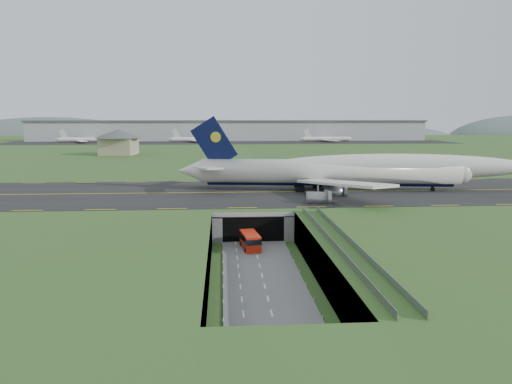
{
  "coord_description": "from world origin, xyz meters",
  "views": [
    {
      "loc": [
        -5.92,
        -86.48,
        24.3
      ],
      "look_at": [
        1.32,
        20.0,
        8.14
      ],
      "focal_mm": 35.0,
      "sensor_mm": 36.0,
      "label": 1
    }
  ],
  "objects": [
    {
      "name": "guideway",
      "position": [
        11.0,
        -19.11,
        5.32
      ],
      "size": [
        3.0,
        53.0,
        7.05
      ],
      "color": "#A8A8A3",
      "rests_on": "ground"
    },
    {
      "name": "service_building",
      "position": [
        -55.6,
        157.99,
        13.31
      ],
      "size": [
        24.94,
        24.94,
        12.33
      ],
      "rotation": [
        0.0,
        0.0,
        -0.11
      ],
      "color": "tan",
      "rests_on": "ground"
    },
    {
      "name": "airfield_deck",
      "position": [
        0.0,
        0.0,
        3.0
      ],
      "size": [
        800.0,
        800.0,
        6.0
      ],
      "primitive_type": "cube",
      "color": "gray",
      "rests_on": "ground"
    },
    {
      "name": "taxiway",
      "position": [
        0.0,
        33.0,
        6.09
      ],
      "size": [
        800.0,
        44.0,
        0.18
      ],
      "primitive_type": "cube",
      "color": "black",
      "rests_on": "airfield_deck"
    },
    {
      "name": "cargo_terminal",
      "position": [
        -0.18,
        299.41,
        13.96
      ],
      "size": [
        320.0,
        67.0,
        15.6
      ],
      "color": "#B2B2B2",
      "rests_on": "ground"
    },
    {
      "name": "trench_road",
      "position": [
        0.0,
        -7.5,
        0.1
      ],
      "size": [
        12.0,
        75.0,
        0.2
      ],
      "primitive_type": "cube",
      "color": "slate",
      "rests_on": "ground"
    },
    {
      "name": "jumbo_jet",
      "position": [
        26.43,
        33.97,
        11.1
      ],
      "size": [
        87.24,
        56.99,
        19.01
      ],
      "rotation": [
        0.0,
        0.0,
        -0.13
      ],
      "color": "silver",
      "rests_on": "ground"
    },
    {
      "name": "shuttle_tram",
      "position": [
        -0.93,
        2.75,
        1.67
      ],
      "size": [
        3.75,
        7.71,
        3.03
      ],
      "rotation": [
        0.0,
        0.0,
        0.13
      ],
      "color": "red",
      "rests_on": "ground"
    },
    {
      "name": "distant_hills",
      "position": [
        64.38,
        430.0,
        -4.0
      ],
      "size": [
        700.0,
        91.0,
        60.0
      ],
      "color": "#556663",
      "rests_on": "ground"
    },
    {
      "name": "ground",
      "position": [
        0.0,
        0.0,
        0.0
      ],
      "size": [
        900.0,
        900.0,
        0.0
      ],
      "primitive_type": "plane",
      "color": "#335020",
      "rests_on": "ground"
    },
    {
      "name": "tunnel_portal",
      "position": [
        0.0,
        16.71,
        3.33
      ],
      "size": [
        17.0,
        22.3,
        6.0
      ],
      "color": "gray",
      "rests_on": "ground"
    }
  ]
}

